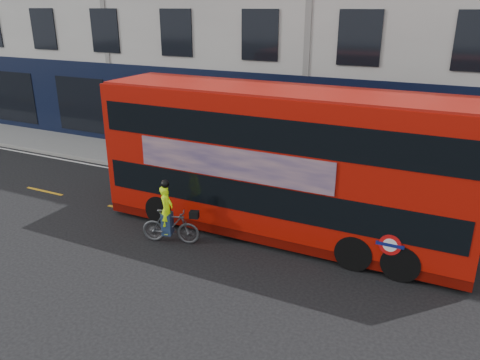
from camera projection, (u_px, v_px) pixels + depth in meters
The scene contains 7 objects.
ground at pixel (208, 255), 13.20m from camera, with size 120.00×120.00×0.00m, color black.
pavement at pixel (289, 181), 18.66m from camera, with size 60.00×3.00×0.12m, color gray.
kerb at pixel (275, 193), 17.39m from camera, with size 60.00×0.12×0.13m, color gray.
road_edge_line at pixel (272, 197), 17.16m from camera, with size 58.00×0.10×0.01m, color silver.
lane_dashes at pixel (232, 233), 14.46m from camera, with size 58.00×0.12×0.01m, color #C98D17, non-canonical shape.
bus at pixel (282, 163), 13.73m from camera, with size 11.05×2.59×4.44m.
cyclist at pixel (170, 222), 13.70m from camera, with size 1.81×0.96×1.98m.
Camera 1 is at (5.89, -10.06, 6.61)m, focal length 35.00 mm.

